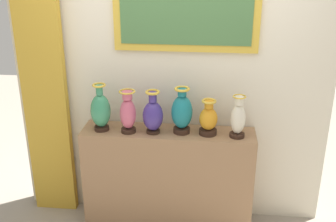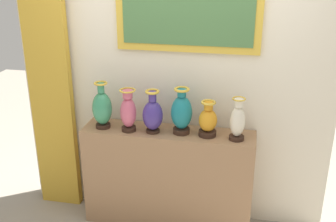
{
  "view_description": "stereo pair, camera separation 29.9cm",
  "coord_description": "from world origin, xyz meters",
  "px_view_note": "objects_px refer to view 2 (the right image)",
  "views": [
    {
      "loc": [
        0.35,
        -3.19,
        2.37
      ],
      "look_at": [
        0.0,
        0.0,
        1.1
      ],
      "focal_mm": 43.99,
      "sensor_mm": 36.0,
      "label": 1
    },
    {
      "loc": [
        0.64,
        -3.15,
        2.37
      ],
      "look_at": [
        0.0,
        0.0,
        1.1
      ],
      "focal_mm": 43.99,
      "sensor_mm": 36.0,
      "label": 2
    }
  ],
  "objects_px": {
    "vase_indigo": "(153,114)",
    "vase_amber": "(208,121)",
    "vase_jade": "(102,108)",
    "vase_ivory": "(237,121)",
    "vase_teal": "(182,113)",
    "vase_rose": "(128,112)"
  },
  "relations": [
    {
      "from": "vase_jade",
      "to": "vase_rose",
      "type": "xyz_separation_m",
      "value": [
        0.24,
        -0.02,
        -0.01
      ]
    },
    {
      "from": "vase_teal",
      "to": "vase_indigo",
      "type": "bearing_deg",
      "value": -172.63
    },
    {
      "from": "vase_indigo",
      "to": "vase_teal",
      "type": "xyz_separation_m",
      "value": [
        0.24,
        0.03,
        0.02
      ]
    },
    {
      "from": "vase_teal",
      "to": "vase_amber",
      "type": "relative_size",
      "value": 1.31
    },
    {
      "from": "vase_indigo",
      "to": "vase_jade",
      "type": "bearing_deg",
      "value": 178.94
    },
    {
      "from": "vase_indigo",
      "to": "vase_amber",
      "type": "bearing_deg",
      "value": 2.67
    },
    {
      "from": "vase_jade",
      "to": "vase_amber",
      "type": "height_order",
      "value": "vase_jade"
    },
    {
      "from": "vase_ivory",
      "to": "vase_indigo",
      "type": "bearing_deg",
      "value": 179.62
    },
    {
      "from": "vase_rose",
      "to": "vase_indigo",
      "type": "xyz_separation_m",
      "value": [
        0.21,
        0.01,
        -0.01
      ]
    },
    {
      "from": "vase_jade",
      "to": "vase_amber",
      "type": "bearing_deg",
      "value": 0.84
    },
    {
      "from": "vase_amber",
      "to": "vase_ivory",
      "type": "relative_size",
      "value": 0.85
    },
    {
      "from": "vase_indigo",
      "to": "vase_amber",
      "type": "height_order",
      "value": "vase_indigo"
    },
    {
      "from": "vase_rose",
      "to": "vase_amber",
      "type": "relative_size",
      "value": 1.21
    },
    {
      "from": "vase_jade",
      "to": "vase_indigo",
      "type": "xyz_separation_m",
      "value": [
        0.45,
        -0.01,
        -0.02
      ]
    },
    {
      "from": "vase_amber",
      "to": "vase_ivory",
      "type": "distance_m",
      "value": 0.24
    },
    {
      "from": "vase_jade",
      "to": "vase_ivory",
      "type": "relative_size",
      "value": 1.15
    },
    {
      "from": "vase_jade",
      "to": "vase_ivory",
      "type": "bearing_deg",
      "value": -0.65
    },
    {
      "from": "vase_rose",
      "to": "vase_teal",
      "type": "relative_size",
      "value": 0.93
    },
    {
      "from": "vase_indigo",
      "to": "vase_ivory",
      "type": "bearing_deg",
      "value": -0.38
    },
    {
      "from": "vase_jade",
      "to": "vase_amber",
      "type": "distance_m",
      "value": 0.91
    },
    {
      "from": "vase_indigo",
      "to": "vase_teal",
      "type": "height_order",
      "value": "vase_teal"
    },
    {
      "from": "vase_rose",
      "to": "vase_ivory",
      "type": "height_order",
      "value": "vase_rose"
    }
  ]
}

